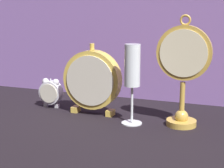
{
  "coord_description": "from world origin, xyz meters",
  "views": [
    {
      "loc": [
        0.38,
        -0.91,
        0.33
      ],
      "look_at": [
        0.0,
        0.08,
        0.1
      ],
      "focal_mm": 60.0,
      "sensor_mm": 36.0,
      "label": 1
    }
  ],
  "objects_px": {
    "mantel_clock_silver": "(92,80)",
    "champagne_flute": "(132,71)",
    "pocket_watch_on_stand": "(183,72)",
    "alarm_clock_twin_bell": "(51,91)"
  },
  "relations": [
    {
      "from": "pocket_watch_on_stand",
      "to": "mantel_clock_silver",
      "type": "bearing_deg",
      "value": 176.89
    },
    {
      "from": "pocket_watch_on_stand",
      "to": "champagne_flute",
      "type": "height_order",
      "value": "pocket_watch_on_stand"
    },
    {
      "from": "pocket_watch_on_stand",
      "to": "alarm_clock_twin_bell",
      "type": "relative_size",
      "value": 3.19
    },
    {
      "from": "mantel_clock_silver",
      "to": "champagne_flute",
      "type": "xyz_separation_m",
      "value": [
        0.14,
        -0.05,
        0.04
      ]
    },
    {
      "from": "alarm_clock_twin_bell",
      "to": "champagne_flute",
      "type": "height_order",
      "value": "champagne_flute"
    },
    {
      "from": "mantel_clock_silver",
      "to": "champagne_flute",
      "type": "height_order",
      "value": "champagne_flute"
    },
    {
      "from": "alarm_clock_twin_bell",
      "to": "champagne_flute",
      "type": "relative_size",
      "value": 0.42
    },
    {
      "from": "pocket_watch_on_stand",
      "to": "alarm_clock_twin_bell",
      "type": "bearing_deg",
      "value": 175.19
    },
    {
      "from": "alarm_clock_twin_bell",
      "to": "mantel_clock_silver",
      "type": "distance_m",
      "value": 0.17
    },
    {
      "from": "alarm_clock_twin_bell",
      "to": "mantel_clock_silver",
      "type": "height_order",
      "value": "mantel_clock_silver"
    }
  ]
}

